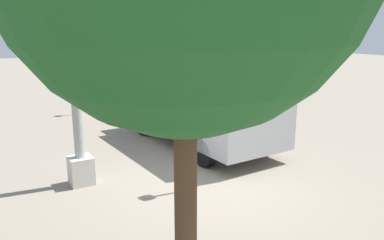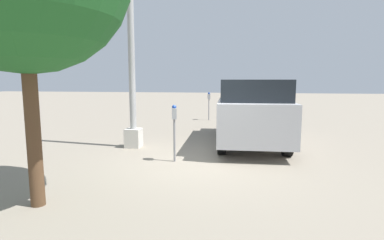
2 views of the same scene
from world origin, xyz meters
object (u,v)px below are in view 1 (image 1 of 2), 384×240
object	(u,v)px
parking_meter_far	(77,87)
parked_van	(199,104)
parking_meter_near	(183,139)
lamp_post	(74,76)

from	to	relation	value
parking_meter_far	parked_van	xyz separation A→B (m)	(-5.21, -1.87, 0.07)
parking_meter_near	parking_meter_far	bearing A→B (deg)	-13.51
parking_meter_far	parked_van	bearing A→B (deg)	-173.82
parking_meter_near	parked_van	world-z (taller)	parked_van
parking_meter_near	lamp_post	distance (m)	2.32
lamp_post	parking_meter_far	bearing A→B (deg)	-13.55
parking_meter_far	lamp_post	world-z (taller)	lamp_post
parking_meter_far	parked_van	distance (m)	5.54
parked_van	parking_meter_far	bearing A→B (deg)	17.34
lamp_post	parked_van	distance (m)	3.74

